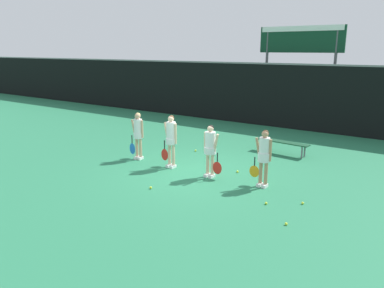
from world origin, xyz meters
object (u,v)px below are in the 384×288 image
(scoreboard, at_px, (300,47))
(tennis_ball_3, at_px, (303,203))
(tennis_ball_0, at_px, (286,224))
(tennis_ball_4, at_px, (237,172))
(player_0, at_px, (138,132))
(player_1, at_px, (171,137))
(tennis_ball_2, at_px, (151,188))
(player_2, at_px, (210,147))
(tennis_ball_1, at_px, (196,151))
(player_3, at_px, (264,154))
(bench_courtside, at_px, (282,143))
(tennis_ball_5, at_px, (266,203))

(scoreboard, relative_size, tennis_ball_3, 74.45)
(tennis_ball_0, height_order, tennis_ball_4, tennis_ball_4)
(scoreboard, xyz_separation_m, tennis_ball_3, (3.84, -10.12, -3.85))
(player_0, relative_size, player_1, 0.96)
(tennis_ball_2, bearing_deg, tennis_ball_4, 63.20)
(player_2, relative_size, tennis_ball_1, 22.53)
(tennis_ball_0, bearing_deg, tennis_ball_3, 93.54)
(player_1, height_order, player_3, player_1)
(bench_courtside, distance_m, player_2, 3.87)
(player_0, distance_m, player_2, 3.12)
(player_1, xyz_separation_m, player_3, (3.23, 0.07, -0.07))
(player_3, relative_size, tennis_ball_2, 23.17)
(tennis_ball_0, bearing_deg, tennis_ball_1, 142.41)
(tennis_ball_0, xyz_separation_m, tennis_ball_3, (-0.08, 1.35, -0.00))
(tennis_ball_1, distance_m, tennis_ball_4, 2.84)
(player_2, distance_m, tennis_ball_4, 1.33)
(player_0, bearing_deg, tennis_ball_2, -48.28)
(player_2, distance_m, tennis_ball_0, 3.71)
(player_1, height_order, tennis_ball_5, player_1)
(player_3, xyz_separation_m, tennis_ball_3, (1.37, -0.60, -0.92))
(tennis_ball_5, bearing_deg, bench_courtside, 107.20)
(tennis_ball_0, xyz_separation_m, tennis_ball_4, (-2.61, 2.62, 0.00))
(player_1, xyz_separation_m, tennis_ball_1, (-0.43, 2.07, -0.99))
(player_1, bearing_deg, tennis_ball_2, -66.92)
(tennis_ball_3, bearing_deg, bench_courtside, 117.89)
(bench_courtside, height_order, tennis_ball_2, bench_courtside)
(player_2, distance_m, tennis_ball_5, 2.65)
(tennis_ball_0, distance_m, tennis_ball_1, 6.47)
(player_0, xyz_separation_m, tennis_ball_4, (3.62, 0.64, -0.94))
(player_3, xyz_separation_m, tennis_ball_1, (-3.67, 2.00, -0.92))
(player_0, relative_size, tennis_ball_1, 23.19)
(player_2, xyz_separation_m, tennis_ball_5, (2.28, -0.98, -0.91))
(tennis_ball_3, height_order, tennis_ball_4, tennis_ball_4)
(bench_courtside, distance_m, tennis_ball_2, 5.81)
(tennis_ball_3, xyz_separation_m, tennis_ball_5, (-0.75, -0.54, 0.00))
(bench_courtside, bearing_deg, player_0, -133.41)
(bench_courtside, relative_size, tennis_ball_2, 28.83)
(tennis_ball_4, bearing_deg, tennis_ball_0, -45.06)
(tennis_ball_0, height_order, tennis_ball_2, tennis_ball_2)
(player_2, height_order, tennis_ball_2, player_2)
(bench_courtside, distance_m, player_0, 5.34)
(scoreboard, height_order, tennis_ball_5, scoreboard)
(tennis_ball_4, bearing_deg, player_3, -30.14)
(scoreboard, distance_m, tennis_ball_4, 9.74)
(player_0, xyz_separation_m, player_2, (3.12, -0.19, -0.03))
(scoreboard, bearing_deg, player_0, -103.72)
(scoreboard, height_order, player_3, scoreboard)
(scoreboard, relative_size, player_1, 2.81)
(player_3, distance_m, tennis_ball_0, 2.60)
(scoreboard, relative_size, tennis_ball_4, 71.26)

